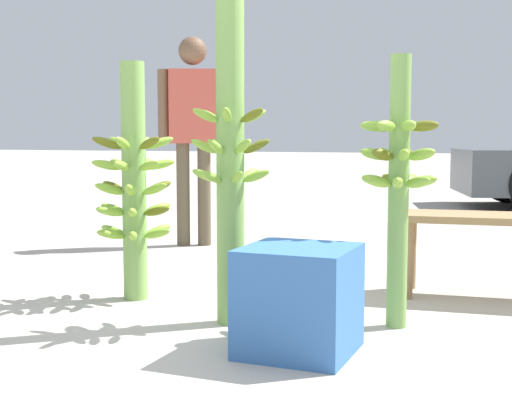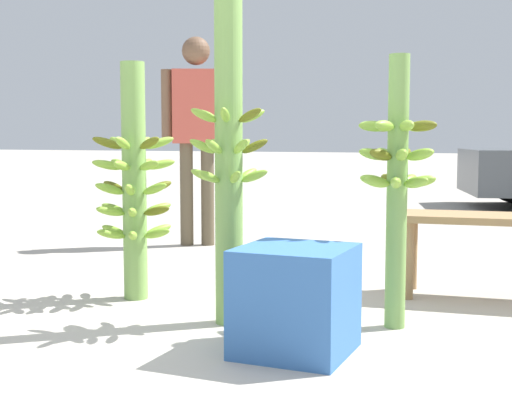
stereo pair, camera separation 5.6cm
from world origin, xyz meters
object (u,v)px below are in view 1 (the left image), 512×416
at_px(market_bench, 496,229).
at_px(produce_crate, 299,300).
at_px(banana_stalk_right, 399,178).
at_px(banana_stalk_center, 230,149).
at_px(vendor_person, 193,120).
at_px(banana_stalk_left, 134,184).

relative_size(market_bench, produce_crate, 2.62).
distance_m(banana_stalk_right, produce_crate, 0.80).
distance_m(banana_stalk_right, market_bench, 0.96).
bearing_deg(banana_stalk_center, vendor_person, 121.37).
bearing_deg(banana_stalk_left, produce_crate, -27.20).
bearing_deg(market_bench, banana_stalk_right, -121.72).
bearing_deg(banana_stalk_right, banana_stalk_left, 178.55).
bearing_deg(vendor_person, banana_stalk_left, -97.08).
xyz_separation_m(banana_stalk_center, banana_stalk_right, (0.76, 0.24, -0.14)).
bearing_deg(vendor_person, market_bench, -49.71).
height_order(banana_stalk_center, vendor_person, vendor_person).
bearing_deg(banana_stalk_center, market_bench, 42.69).
xyz_separation_m(banana_stalk_left, vendor_person, (-0.63, 1.92, 0.40)).
relative_size(banana_stalk_left, banana_stalk_right, 1.02).
height_order(vendor_person, produce_crate, vendor_person).
height_order(banana_stalk_right, market_bench, banana_stalk_right).
bearing_deg(market_bench, vendor_person, 149.00).
relative_size(banana_stalk_center, banana_stalk_right, 1.32).
distance_m(banana_stalk_center, banana_stalk_right, 0.81).
relative_size(banana_stalk_center, vendor_person, 0.98).
distance_m(banana_stalk_left, market_bench, 2.03).
bearing_deg(produce_crate, banana_stalk_center, 144.72).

